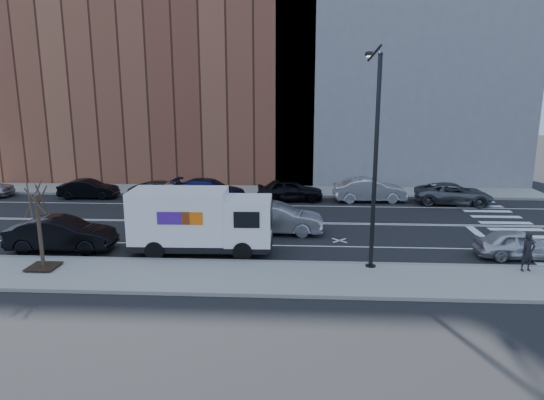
# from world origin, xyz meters

# --- Properties ---
(ground) EXTENTS (120.00, 120.00, 0.00)m
(ground) POSITION_xyz_m (0.00, 0.00, 0.00)
(ground) COLOR black
(ground) RESTS_ON ground
(sidewalk_near) EXTENTS (44.00, 3.60, 0.15)m
(sidewalk_near) POSITION_xyz_m (0.00, -8.80, 0.07)
(sidewalk_near) COLOR gray
(sidewalk_near) RESTS_ON ground
(sidewalk_far) EXTENTS (44.00, 3.60, 0.15)m
(sidewalk_far) POSITION_xyz_m (0.00, 8.80, 0.07)
(sidewalk_far) COLOR gray
(sidewalk_far) RESTS_ON ground
(curb_near) EXTENTS (44.00, 0.25, 0.17)m
(curb_near) POSITION_xyz_m (0.00, -7.00, 0.08)
(curb_near) COLOR gray
(curb_near) RESTS_ON ground
(curb_far) EXTENTS (44.00, 0.25, 0.17)m
(curb_far) POSITION_xyz_m (0.00, 7.00, 0.08)
(curb_far) COLOR gray
(curb_far) RESTS_ON ground
(crosswalk) EXTENTS (3.00, 14.00, 0.01)m
(crosswalk) POSITION_xyz_m (16.00, 0.00, 0.00)
(crosswalk) COLOR white
(crosswalk) RESTS_ON ground
(road_markings) EXTENTS (40.00, 8.60, 0.01)m
(road_markings) POSITION_xyz_m (0.00, 0.00, 0.00)
(road_markings) COLOR white
(road_markings) RESTS_ON ground
(bldg_brick) EXTENTS (26.00, 10.00, 22.00)m
(bldg_brick) POSITION_xyz_m (-8.00, 15.60, 11.00)
(bldg_brick) COLOR brown
(bldg_brick) RESTS_ON ground
(bldg_concrete) EXTENTS (20.00, 10.00, 26.00)m
(bldg_concrete) POSITION_xyz_m (12.00, 15.60, 13.00)
(bldg_concrete) COLOR slate
(bldg_concrete) RESTS_ON ground
(streetlight) EXTENTS (0.44, 4.02, 9.34)m
(streetlight) POSITION_xyz_m (7.00, -6.91, 5.08)
(streetlight) COLOR black
(streetlight) RESTS_ON ground
(street_tree) EXTENTS (1.20, 1.20, 3.75)m
(street_tree) POSITION_xyz_m (-7.00, -8.40, 1.45)
(street_tree) COLOR black
(street_tree) RESTS_ON ground
(fedex_van) EXTENTS (6.75, 2.51, 3.06)m
(fedex_van) POSITION_xyz_m (-0.77, -5.60, 1.60)
(fedex_van) COLOR black
(fedex_van) RESTS_ON ground
(far_parked_b) EXTENTS (4.17, 1.60, 1.35)m
(far_parked_b) POSITION_xyz_m (-11.20, 5.90, 0.68)
(far_parked_b) COLOR black
(far_parked_b) RESTS_ON ground
(far_parked_c) EXTENTS (4.85, 2.25, 1.35)m
(far_parked_c) POSITION_xyz_m (-5.60, 5.56, 0.67)
(far_parked_c) COLOR #4F5157
(far_parked_c) RESTS_ON ground
(far_parked_d) EXTENTS (5.42, 2.73, 1.51)m
(far_parked_d) POSITION_xyz_m (-2.40, 5.74, 0.75)
(far_parked_d) COLOR #161A4D
(far_parked_d) RESTS_ON ground
(far_parked_e) EXTENTS (4.74, 2.23, 1.57)m
(far_parked_e) POSITION_xyz_m (3.25, 5.80, 0.78)
(far_parked_e) COLOR black
(far_parked_e) RESTS_ON ground
(far_parked_f) EXTENTS (5.09, 2.10, 1.64)m
(far_parked_f) POSITION_xyz_m (8.80, 5.92, 0.82)
(far_parked_f) COLOR #B5B5BA
(far_parked_f) RESTS_ON ground
(far_parked_g) EXTENTS (5.30, 2.83, 1.42)m
(far_parked_g) POSITION_xyz_m (14.40, 5.52, 0.71)
(far_parked_g) COLOR #515359
(far_parked_g) RESTS_ON ground
(driving_sedan) EXTENTS (5.07, 1.95, 1.65)m
(driving_sedan) POSITION_xyz_m (2.67, -2.11, 0.82)
(driving_sedan) COLOR #A4A5A9
(driving_sedan) RESTS_ON ground
(near_parked_rear_a) EXTENTS (5.07, 1.95, 1.65)m
(near_parked_rear_a) POSITION_xyz_m (-7.50, -5.65, 0.82)
(near_parked_rear_a) COLOR black
(near_parked_rear_a) RESTS_ON ground
(near_parked_front) EXTENTS (3.92, 1.62, 1.33)m
(near_parked_front) POSITION_xyz_m (14.02, -5.51, 0.66)
(near_parked_front) COLOR silver
(near_parked_front) RESTS_ON ground
(pedestrian) EXTENTS (0.68, 0.52, 1.65)m
(pedestrian) POSITION_xyz_m (13.46, -7.56, 0.97)
(pedestrian) COLOR black
(pedestrian) RESTS_ON sidewalk_near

